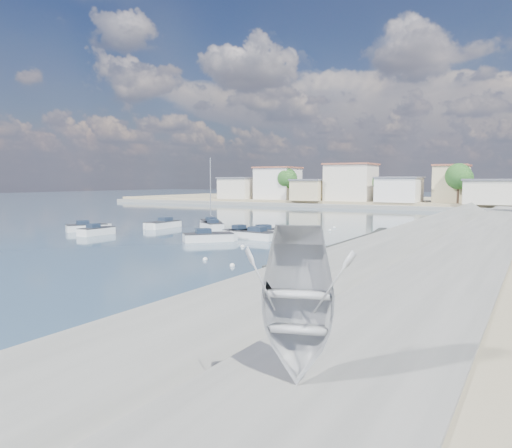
{
  "coord_description": "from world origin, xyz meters",
  "views": [
    {
      "loc": [
        22.2,
        -31.28,
        5.94
      ],
      "look_at": [
        -3.54,
        13.8,
        1.4
      ],
      "focal_mm": 35.0,
      "sensor_mm": 36.0,
      "label": 1
    }
  ],
  "objects_px": {
    "motorboat_b": "(243,233)",
    "sailboat": "(210,224)",
    "motorboat_c": "(251,235)",
    "motorboat_d": "(257,233)",
    "overturned_dinghy": "(296,368)",
    "motorboat_f": "(211,226)",
    "motorboat_h": "(211,238)",
    "motorboat_g": "(161,225)",
    "motorboat_e": "(89,228)",
    "motorboat_a": "(98,231)"
  },
  "relations": [
    {
      "from": "motorboat_a",
      "to": "motorboat_f",
      "type": "height_order",
      "value": "same"
    },
    {
      "from": "motorboat_g",
      "to": "motorboat_d",
      "type": "bearing_deg",
      "value": -9.97
    },
    {
      "from": "motorboat_e",
      "to": "motorboat_h",
      "type": "xyz_separation_m",
      "value": [
        18.12,
        -1.06,
        0.0
      ]
    },
    {
      "from": "motorboat_f",
      "to": "overturned_dinghy",
      "type": "distance_m",
      "value": 51.0
    },
    {
      "from": "motorboat_e",
      "to": "motorboat_g",
      "type": "height_order",
      "value": "same"
    },
    {
      "from": "motorboat_a",
      "to": "motorboat_d",
      "type": "xyz_separation_m",
      "value": [
        16.16,
        6.83,
        -0.0
      ]
    },
    {
      "from": "motorboat_b",
      "to": "motorboat_h",
      "type": "bearing_deg",
      "value": -95.61
    },
    {
      "from": "motorboat_a",
      "to": "sailboat",
      "type": "distance_m",
      "value": 14.9
    },
    {
      "from": "motorboat_c",
      "to": "sailboat",
      "type": "relative_size",
      "value": 0.66
    },
    {
      "from": "motorboat_c",
      "to": "motorboat_f",
      "type": "bearing_deg",
      "value": 146.25
    },
    {
      "from": "motorboat_b",
      "to": "sailboat",
      "type": "relative_size",
      "value": 0.51
    },
    {
      "from": "motorboat_d",
      "to": "motorboat_h",
      "type": "bearing_deg",
      "value": -110.31
    },
    {
      "from": "motorboat_g",
      "to": "motorboat_c",
      "type": "bearing_deg",
      "value": -15.82
    },
    {
      "from": "motorboat_d",
      "to": "motorboat_g",
      "type": "bearing_deg",
      "value": 170.03
    },
    {
      "from": "motorboat_c",
      "to": "motorboat_d",
      "type": "height_order",
      "value": "same"
    },
    {
      "from": "motorboat_e",
      "to": "motorboat_f",
      "type": "relative_size",
      "value": 1.11
    },
    {
      "from": "motorboat_e",
      "to": "motorboat_f",
      "type": "distance_m",
      "value": 14.32
    },
    {
      "from": "motorboat_b",
      "to": "motorboat_d",
      "type": "distance_m",
      "value": 1.55
    },
    {
      "from": "motorboat_f",
      "to": "motorboat_g",
      "type": "relative_size",
      "value": 0.75
    },
    {
      "from": "motorboat_g",
      "to": "motorboat_h",
      "type": "bearing_deg",
      "value": -31.84
    },
    {
      "from": "motorboat_f",
      "to": "sailboat",
      "type": "bearing_deg",
      "value": 126.31
    },
    {
      "from": "motorboat_d",
      "to": "overturned_dinghy",
      "type": "distance_m",
      "value": 42.31
    },
    {
      "from": "motorboat_d",
      "to": "overturned_dinghy",
      "type": "relative_size",
      "value": 1.43
    },
    {
      "from": "motorboat_d",
      "to": "sailboat",
      "type": "height_order",
      "value": "sailboat"
    },
    {
      "from": "motorboat_a",
      "to": "motorboat_c",
      "type": "relative_size",
      "value": 0.77
    },
    {
      "from": "motorboat_d",
      "to": "overturned_dinghy",
      "type": "height_order",
      "value": "overturned_dinghy"
    },
    {
      "from": "motorboat_c",
      "to": "motorboat_h",
      "type": "relative_size",
      "value": 1.25
    },
    {
      "from": "motorboat_f",
      "to": "motorboat_g",
      "type": "xyz_separation_m",
      "value": [
        -6.33,
        -1.76,
        0.0
      ]
    },
    {
      "from": "motorboat_c",
      "to": "sailboat",
      "type": "height_order",
      "value": "sailboat"
    },
    {
      "from": "sailboat",
      "to": "motorboat_d",
      "type": "bearing_deg",
      "value": -33.07
    },
    {
      "from": "motorboat_g",
      "to": "overturned_dinghy",
      "type": "xyz_separation_m",
      "value": [
        36.88,
        -39.04,
        1.73
      ]
    },
    {
      "from": "motorboat_h",
      "to": "overturned_dinghy",
      "type": "bearing_deg",
      "value": -52.51
    },
    {
      "from": "sailboat",
      "to": "overturned_dinghy",
      "type": "height_order",
      "value": "sailboat"
    },
    {
      "from": "motorboat_d",
      "to": "motorboat_c",
      "type": "bearing_deg",
      "value": -81.5
    },
    {
      "from": "motorboat_d",
      "to": "motorboat_e",
      "type": "distance_m",
      "value": 20.66
    },
    {
      "from": "motorboat_a",
      "to": "motorboat_d",
      "type": "relative_size",
      "value": 0.96
    },
    {
      "from": "motorboat_a",
      "to": "motorboat_e",
      "type": "height_order",
      "value": "same"
    },
    {
      "from": "motorboat_h",
      "to": "motorboat_f",
      "type": "bearing_deg",
      "value": 124.73
    },
    {
      "from": "motorboat_f",
      "to": "motorboat_g",
      "type": "bearing_deg",
      "value": -164.46
    },
    {
      "from": "motorboat_b",
      "to": "motorboat_e",
      "type": "distance_m",
      "value": 19.11
    },
    {
      "from": "overturned_dinghy",
      "to": "motorboat_g",
      "type": "bearing_deg",
      "value": 117.39
    },
    {
      "from": "motorboat_g",
      "to": "motorboat_h",
      "type": "distance_m",
      "value": 15.6
    },
    {
      "from": "motorboat_h",
      "to": "sailboat",
      "type": "xyz_separation_m",
      "value": [
        -8.89,
        12.67,
        0.03
      ]
    },
    {
      "from": "motorboat_c",
      "to": "motorboat_d",
      "type": "distance_m",
      "value": 1.74
    },
    {
      "from": "motorboat_d",
      "to": "sailboat",
      "type": "relative_size",
      "value": 0.53
    },
    {
      "from": "motorboat_b",
      "to": "motorboat_e",
      "type": "xyz_separation_m",
      "value": [
        -18.64,
        -4.23,
        0.0
      ]
    },
    {
      "from": "motorboat_g",
      "to": "sailboat",
      "type": "distance_m",
      "value": 6.22
    },
    {
      "from": "sailboat",
      "to": "motorboat_g",
      "type": "bearing_deg",
      "value": -134.48
    },
    {
      "from": "motorboat_d",
      "to": "motorboat_h",
      "type": "xyz_separation_m",
      "value": [
        -2.05,
        -5.54,
        0.0
      ]
    },
    {
      "from": "motorboat_h",
      "to": "overturned_dinghy",
      "type": "height_order",
      "value": "overturned_dinghy"
    }
  ]
}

